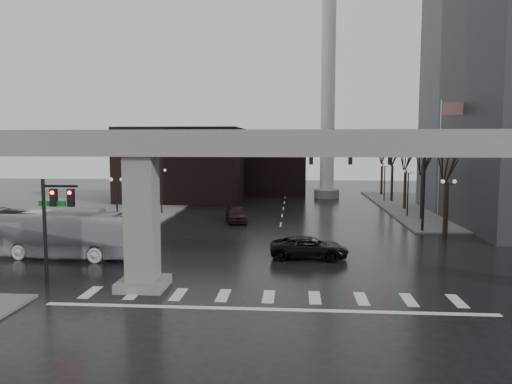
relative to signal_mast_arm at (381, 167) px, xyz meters
The scene contains 24 objects.
ground 21.64m from the signal_mast_arm, 115.57° to the right, with size 160.00×160.00×0.00m, color black.
sidewalk_ne 24.86m from the signal_mast_arm, 45.33° to the left, with size 28.00×36.00×0.15m, color slate.
sidewalk_nw 39.41m from the signal_mast_arm, 153.82° to the left, with size 28.00×36.00×0.15m, color slate.
elevated_guideway 20.35m from the signal_mast_arm, 112.35° to the right, with size 48.00×2.60×8.70m.
building_far_left 32.68m from the signal_mast_arm, 134.74° to the left, with size 16.00×14.00×10.00m, color black.
building_far_mid 35.02m from the signal_mast_arm, 108.32° to the left, with size 10.00×10.00×8.00m, color black.
smokestack 28.38m from the signal_mast_arm, 96.28° to the left, with size 3.60×3.60×30.00m.
signal_mast_arm is the anchor object (origin of this frame).
signal_left_pole 28.09m from the signal_mast_arm, 139.26° to the right, with size 2.30×0.30×6.00m.
flagpole_assembly 7.27m from the signal_mast_arm, 26.93° to the left, with size 2.06×0.12×12.00m.
lamp_right_0 6.99m from the signal_mast_arm, 46.80° to the right, with size 1.22×0.32×5.11m.
lamp_right_1 10.51m from the signal_mast_arm, 63.90° to the left, with size 1.22×0.32×5.11m.
lamp_right_2 23.75m from the signal_mast_arm, 79.01° to the left, with size 1.22×0.32×5.11m.
lamp_left_0 23.12m from the signal_mast_arm, 167.96° to the right, with size 1.22×0.32×5.11m.
lamp_left_1 24.42m from the signal_mast_arm, 157.75° to the left, with size 1.22×0.32×5.11m.
lamp_left_2 32.40m from the signal_mast_arm, 134.11° to the left, with size 1.22×0.32×5.11m.
tree_right_0 6.37m from the signal_mast_arm, ahead, with size 1.09×1.58×7.50m.
tree_right_1 9.57m from the signal_mast_arm, 52.50° to the left, with size 1.09×1.61×7.67m.
tree_right_2 16.45m from the signal_mast_arm, 70.00° to the left, with size 1.10×1.63×7.85m.
tree_right_3 24.04m from the signal_mast_arm, 76.58° to the left, with size 1.11×1.66×8.02m.
tree_right_4 31.83m from the signal_mast_arm, 79.94° to the left, with size 1.12×1.69×8.19m.
pickup_truck 13.75m from the signal_mast_arm, 121.22° to the right, with size 2.50×5.41×1.50m, color black.
city_bus 27.13m from the signal_mast_arm, 153.69° to the right, with size 2.85×12.20×3.40m, color silver.
far_car 15.05m from the signal_mast_arm, 162.30° to the left, with size 1.95×4.85×1.65m, color black.
Camera 1 is at (1.28, -26.40, 8.06)m, focal length 35.00 mm.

